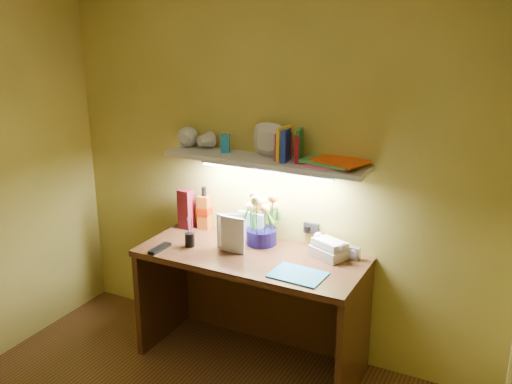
% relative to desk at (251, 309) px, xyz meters
% --- Properties ---
extents(desk, '(1.40, 0.60, 0.75)m').
position_rel_desk_xyz_m(desk, '(0.00, 0.00, 0.00)').
color(desk, '#341A0E').
rests_on(desk, ground).
extents(flower_bouquet, '(0.27, 0.27, 0.35)m').
position_rel_desk_xyz_m(flower_bouquet, '(-0.02, 0.18, 0.55)').
color(flower_bouquet, '#0C0839').
rests_on(flower_bouquet, desk).
extents(telephone, '(0.26, 0.23, 0.13)m').
position_rel_desk_xyz_m(telephone, '(0.44, 0.18, 0.44)').
color(telephone, beige).
rests_on(telephone, desk).
extents(desk_clock, '(0.08, 0.05, 0.08)m').
position_rel_desk_xyz_m(desk_clock, '(0.58, 0.22, 0.41)').
color(desk_clock, '#B3B3B8').
rests_on(desk_clock, desk).
extents(whisky_bottle, '(0.09, 0.09, 0.29)m').
position_rel_desk_xyz_m(whisky_bottle, '(-0.49, 0.25, 0.52)').
color(whisky_bottle, '#BA5015').
rests_on(whisky_bottle, desk).
extents(whisky_box, '(0.09, 0.09, 0.27)m').
position_rel_desk_xyz_m(whisky_box, '(-0.60, 0.20, 0.51)').
color(whisky_box, maroon).
rests_on(whisky_box, desk).
extents(pen_cup, '(0.06, 0.06, 0.15)m').
position_rel_desk_xyz_m(pen_cup, '(-0.40, -0.07, 0.45)').
color(pen_cup, black).
rests_on(pen_cup, desk).
extents(art_card, '(0.19, 0.05, 0.19)m').
position_rel_desk_xyz_m(art_card, '(-0.11, 0.20, 0.47)').
color(art_card, white).
rests_on(art_card, desk).
extents(tv_remote, '(0.05, 0.18, 0.02)m').
position_rel_desk_xyz_m(tv_remote, '(-0.54, -0.20, 0.38)').
color(tv_remote, black).
rests_on(tv_remote, desk).
extents(blue_folder, '(0.31, 0.23, 0.01)m').
position_rel_desk_xyz_m(blue_folder, '(0.37, -0.14, 0.38)').
color(blue_folder, '#1F85D3').
rests_on(blue_folder, desk).
extents(desk_book_a, '(0.16, 0.09, 0.22)m').
position_rel_desk_xyz_m(desk_book_a, '(-0.24, 0.01, 0.49)').
color(desk_book_a, beige).
rests_on(desk_book_a, desk).
extents(desk_book_b, '(0.17, 0.03, 0.23)m').
position_rel_desk_xyz_m(desk_book_b, '(-0.20, -0.02, 0.49)').
color(desk_book_b, silver).
rests_on(desk_book_b, desk).
extents(wall_shelf, '(1.30, 0.33, 0.24)m').
position_rel_desk_xyz_m(wall_shelf, '(-0.01, 0.18, 0.96)').
color(wall_shelf, silver).
rests_on(wall_shelf, ground).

